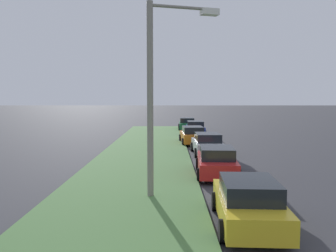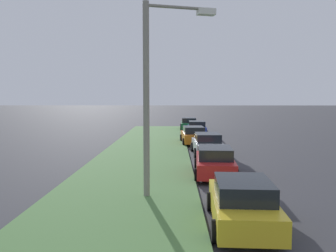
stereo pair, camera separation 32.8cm
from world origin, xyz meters
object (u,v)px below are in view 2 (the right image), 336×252
parked_car_yellow (242,203)px  parked_car_green (189,124)px  streetlight (155,85)px  parked_car_silver (207,144)px  parked_car_blue (197,128)px  parked_car_red (215,162)px  parked_car_orange (193,135)px

parked_car_yellow → parked_car_green: (30.62, 0.36, 0.00)m
parked_car_yellow → streetlight: size_ratio=0.58×
parked_car_silver → parked_car_blue: size_ratio=1.00×
parked_car_red → parked_car_green: size_ratio=1.01×
parked_car_blue → parked_car_green: bearing=7.2°
parked_car_green → parked_car_blue: bearing=-173.0°
parked_car_yellow → parked_car_silver: same height
streetlight → parked_car_silver: bearing=-16.2°
parked_car_blue → streetlight: 22.62m
parked_car_blue → parked_car_red: bearing=-179.6°
parked_car_silver → parked_car_green: (17.38, 0.54, 0.00)m
parked_car_blue → parked_car_green: same height
parked_car_red → parked_car_orange: (11.87, 0.42, 0.00)m
parked_car_red → parked_car_yellow: bearing=-176.2°
parked_car_silver → parked_car_orange: size_ratio=0.99×
parked_car_silver → parked_car_green: same height
parked_car_red → streetlight: 5.96m
parked_car_green → parked_car_red: bearing=-178.2°
parked_car_green → parked_car_yellow: bearing=-178.2°
parked_car_green → streetlight: size_ratio=0.58×
parked_car_red → parked_car_silver: (6.49, -0.24, 0.00)m
parked_car_silver → parked_car_green: bearing=0.2°
parked_car_red → parked_car_silver: size_ratio=1.01×
parked_car_yellow → parked_car_blue: same height
parked_car_orange → parked_car_green: 12.00m
parked_car_yellow → parked_car_silver: bearing=2.0°
streetlight → parked_car_yellow: bearing=-136.4°
parked_car_yellow → parked_car_silver: (13.24, -0.17, 0.00)m
parked_car_yellow → parked_car_green: size_ratio=1.01×
parked_car_orange → parked_car_blue: same height
parked_car_red → parked_car_orange: 11.88m
parked_car_red → streetlight: bearing=147.5°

